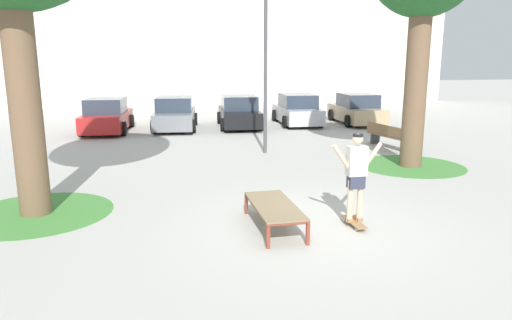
% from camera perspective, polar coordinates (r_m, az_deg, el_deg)
% --- Properties ---
extents(ground_plane, '(120.00, 120.00, 0.00)m').
position_cam_1_polar(ground_plane, '(9.00, 6.98, -8.01)').
color(ground_plane, '#B7B5AD').
extents(building_facade, '(33.81, 4.00, 12.76)m').
position_cam_1_polar(building_facade, '(35.04, -4.26, 17.51)').
color(building_facade, silver).
rests_on(building_facade, ground).
extents(skate_box, '(0.78, 1.91, 0.46)m').
position_cam_1_polar(skate_box, '(8.67, 2.27, -5.83)').
color(skate_box, brown).
rests_on(skate_box, ground).
extents(skateboard, '(0.21, 0.80, 0.09)m').
position_cam_1_polar(skateboard, '(9.07, 12.02, -7.52)').
color(skateboard, '#9E754C').
rests_on(skateboard, ground).
extents(skater, '(1.00, 0.28, 1.69)m').
position_cam_1_polar(skater, '(8.79, 12.30, -1.40)').
color(skater, beige).
rests_on(skater, skateboard).
extents(grass_patch_near_left, '(3.07, 3.07, 0.01)m').
position_cam_1_polar(grass_patch_near_left, '(10.63, -25.52, -5.95)').
color(grass_patch_near_left, '#47893D').
rests_on(grass_patch_near_left, ground).
extents(grass_patch_near_right, '(3.19, 3.19, 0.01)m').
position_cam_1_polar(grass_patch_near_right, '(14.61, 18.51, -0.67)').
color(grass_patch_near_right, '#47893D').
rests_on(grass_patch_near_right, ground).
extents(car_red, '(2.21, 4.34, 1.50)m').
position_cam_1_polar(car_red, '(21.51, -17.96, 5.16)').
color(car_red, red).
rests_on(car_red, ground).
extents(car_grey, '(2.32, 4.39, 1.50)m').
position_cam_1_polar(car_grey, '(21.59, -9.97, 5.59)').
color(car_grey, slate).
rests_on(car_grey, ground).
extents(car_black, '(2.21, 4.34, 1.50)m').
position_cam_1_polar(car_black, '(21.96, -2.11, 5.87)').
color(car_black, black).
rests_on(car_black, ground).
extents(car_silver, '(2.17, 4.32, 1.50)m').
position_cam_1_polar(car_silver, '(23.03, 5.09, 6.13)').
color(car_silver, '#B7BABF').
rests_on(car_silver, ground).
extents(car_tan, '(2.17, 4.32, 1.50)m').
position_cam_1_polar(car_tan, '(23.76, 12.32, 6.08)').
color(car_tan, tan).
rests_on(car_tan, ground).
extents(park_bench, '(0.77, 2.44, 0.83)m').
position_cam_1_polar(park_bench, '(17.32, 16.24, 2.89)').
color(park_bench, brown).
rests_on(park_bench, ground).
extents(light_post, '(0.36, 0.36, 5.83)m').
position_cam_1_polar(light_post, '(15.56, 1.19, 14.86)').
color(light_post, '#4C4C51').
rests_on(light_post, ground).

